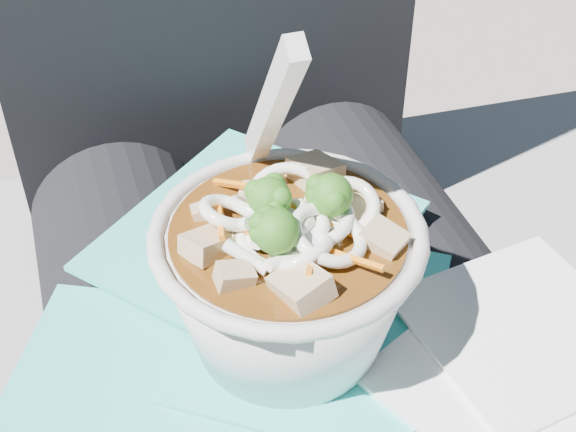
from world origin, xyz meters
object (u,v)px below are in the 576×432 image
object	(u,v)px
person_body	(271,276)
udon_bowl	(288,270)
plastic_bag	(317,361)
lap	(311,384)

from	to	relation	value
person_body	udon_bowl	distance (m)	0.17
person_body	plastic_bag	world-z (taller)	person_body
plastic_bag	udon_bowl	world-z (taller)	udon_bowl
lap	person_body	bearing A→B (deg)	90.00
person_body	udon_bowl	bearing A→B (deg)	-102.14
lap	plastic_bag	xyz separation A→B (m)	(-0.01, -0.04, 0.08)
lap	plastic_bag	size ratio (longest dim) A/B	1.11
person_body	plastic_bag	xyz separation A→B (m)	(-0.01, -0.14, 0.06)
lap	person_body	world-z (taller)	person_body
lap	udon_bowl	xyz separation A→B (m)	(-0.03, -0.03, 0.14)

